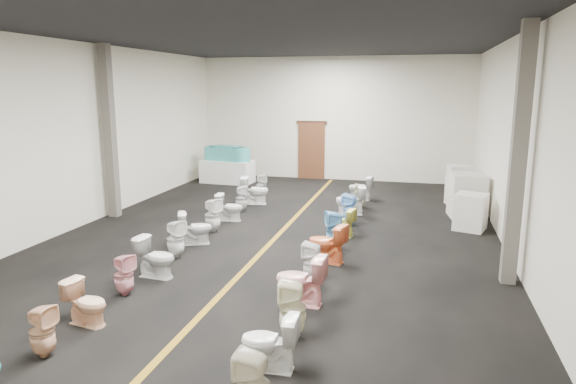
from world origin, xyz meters
name	(u,v)px	position (x,y,z in m)	size (l,w,h in m)	color
floor	(274,239)	(0.00, 0.00, 0.00)	(16.00, 16.00, 0.00)	black
ceiling	(273,35)	(0.00, 0.00, 4.50)	(16.00, 16.00, 0.00)	black
wall_back	(333,119)	(0.00, 8.00, 2.25)	(10.00, 10.00, 0.00)	beige
wall_left	(77,136)	(-5.00, 0.00, 2.25)	(16.00, 16.00, 0.00)	beige
wall_right	(518,148)	(5.00, 0.00, 2.25)	(16.00, 16.00, 0.00)	beige
aisle_stripe	(274,239)	(0.00, 0.00, 0.00)	(0.12, 15.60, 0.01)	#7F5B12
back_door	(311,151)	(-0.80, 7.94, 1.05)	(1.00, 0.10, 2.10)	#562D19
door_frame	(312,122)	(-0.80, 7.95, 2.12)	(1.15, 0.08, 0.10)	#331C11
column_left	(110,132)	(-4.75, 1.00, 2.25)	(0.25, 0.25, 4.50)	#59544C
column_right	(518,157)	(4.75, -1.50, 2.25)	(0.25, 0.25, 4.50)	#59544C
display_table	(227,171)	(-3.57, 6.36, 0.41)	(1.83, 0.91, 0.81)	white
bathtub	(227,153)	(-3.57, 6.36, 1.07)	(1.83, 0.95, 0.55)	teal
appliance_crate_a	(471,212)	(4.40, 1.95, 0.44)	(0.69, 0.69, 0.89)	silver
appliance_crate_b	(467,195)	(4.40, 3.23, 0.58)	(0.85, 0.85, 1.17)	beige
appliance_crate_c	(462,191)	(4.40, 4.61, 0.43)	(0.76, 0.76, 0.87)	beige
appliance_crate_d	(459,180)	(4.40, 6.23, 0.48)	(0.67, 0.67, 0.95)	silver
toilet_left_1	(42,331)	(-1.47, -5.74, 0.35)	(0.32, 0.32, 0.70)	#E0AD83
toilet_left_2	(87,303)	(-1.48, -4.81, 0.34)	(0.38, 0.66, 0.67)	#FFC49A
toilet_left_3	(124,275)	(-1.55, -3.71, 0.36)	(0.32, 0.33, 0.71)	pink
toilet_left_4	(156,257)	(-1.45, -2.82, 0.38)	(0.42, 0.74, 0.75)	silver
toilet_left_5	(176,239)	(-1.59, -1.74, 0.39)	(0.35, 0.36, 0.79)	white
toilet_left_6	(195,228)	(-1.59, -0.79, 0.37)	(0.41, 0.72, 0.73)	silver
toilet_left_7	(213,215)	(-1.59, 0.20, 0.41)	(0.37, 0.38, 0.82)	white
toilet_left_8	(230,207)	(-1.58, 1.31, 0.35)	(0.39, 0.69, 0.71)	white
toilet_left_9	(241,198)	(-1.62, 2.35, 0.37)	(0.33, 0.34, 0.74)	silver
toilet_left_10	(255,190)	(-1.54, 3.30, 0.41)	(0.46, 0.80, 0.82)	white
toilet_left_11	(261,186)	(-1.63, 4.22, 0.38)	(0.34, 0.35, 0.75)	silver
toilet_right_1	(269,342)	(1.45, -5.33, 0.36)	(0.41, 0.71, 0.73)	white
toilet_right_2	(293,309)	(1.52, -4.43, 0.42)	(0.37, 0.38, 0.83)	beige
toilet_right_3	(300,280)	(1.38, -3.35, 0.41)	(0.46, 0.81, 0.83)	#FAA9A8
toilet_right_4	(313,263)	(1.38, -2.39, 0.37)	(0.33, 0.34, 0.74)	silver
toilet_right_5	(327,243)	(1.44, -1.25, 0.40)	(0.44, 0.78, 0.79)	orange
toilet_right_6	(335,230)	(1.45, -0.39, 0.42)	(0.38, 0.39, 0.84)	#6BB1DC
toilet_right_7	(341,222)	(1.43, 0.63, 0.34)	(0.37, 0.66, 0.67)	#E0D956
toilet_right_8	(350,210)	(1.51, 1.61, 0.40)	(0.36, 0.37, 0.81)	#76B2F1
toilet_right_9	(350,200)	(1.38, 2.71, 0.40)	(0.45, 0.79, 0.80)	white
toilet_right_10	(360,196)	(1.55, 3.63, 0.35)	(0.31, 0.32, 0.69)	beige
toilet_right_11	(360,188)	(1.43, 4.65, 0.37)	(0.41, 0.73, 0.74)	white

